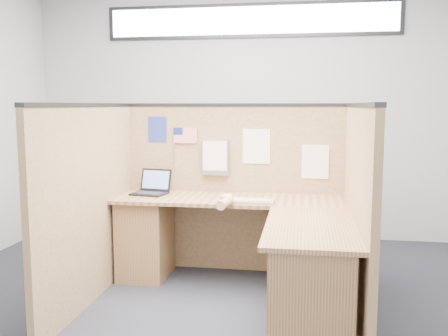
% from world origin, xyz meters
% --- Properties ---
extents(floor, '(5.00, 5.00, 0.00)m').
position_xyz_m(floor, '(0.00, 0.00, 0.00)').
color(floor, black).
rests_on(floor, ground).
extents(wall_back, '(5.00, 0.00, 5.00)m').
position_xyz_m(wall_back, '(0.00, 2.25, 1.40)').
color(wall_back, '#B1B3B6').
rests_on(wall_back, floor).
extents(wall_front, '(5.00, 0.00, 5.00)m').
position_xyz_m(wall_front, '(0.00, -2.25, 1.40)').
color(wall_front, '#B1B3B6').
rests_on(wall_front, floor).
extents(clerestory_window, '(3.30, 0.04, 0.38)m').
position_xyz_m(clerestory_window, '(0.00, 2.23, 2.45)').
color(clerestory_window, '#232328').
rests_on(clerestory_window, wall_back).
extents(cubicle_partitions, '(2.06, 1.83, 1.53)m').
position_xyz_m(cubicle_partitions, '(0.00, 0.43, 0.77)').
color(cubicle_partitions, brown).
rests_on(cubicle_partitions, floor).
extents(l_desk, '(1.95, 1.75, 0.73)m').
position_xyz_m(l_desk, '(0.18, 0.29, 0.39)').
color(l_desk, brown).
rests_on(l_desk, floor).
extents(laptop, '(0.32, 0.33, 0.21)m').
position_xyz_m(laptop, '(-0.72, 0.77, 0.78)').
color(laptop, black).
rests_on(laptop, l_desk).
extents(keyboard, '(0.45, 0.17, 0.03)m').
position_xyz_m(keyboard, '(0.17, 0.48, 0.74)').
color(keyboard, gray).
rests_on(keyboard, l_desk).
extents(mouse, '(0.12, 0.10, 0.05)m').
position_xyz_m(mouse, '(0.01, 0.48, 0.75)').
color(mouse, silver).
rests_on(mouse, l_desk).
extents(hand_forearm, '(0.11, 0.39, 0.08)m').
position_xyz_m(hand_forearm, '(0.02, 0.34, 0.77)').
color(hand_forearm, tan).
rests_on(hand_forearm, l_desk).
extents(blue_poster, '(0.17, 0.01, 0.23)m').
position_xyz_m(blue_poster, '(-0.71, 0.97, 1.29)').
color(blue_poster, navy).
rests_on(blue_poster, cubicle_partitions).
extents(american_flag, '(0.22, 0.01, 0.38)m').
position_xyz_m(american_flag, '(-0.48, 0.96, 1.23)').
color(american_flag, olive).
rests_on(american_flag, cubicle_partitions).
extents(file_holder, '(0.25, 0.05, 0.31)m').
position_xyz_m(file_holder, '(-0.17, 0.94, 1.04)').
color(file_holder, slate).
rests_on(file_holder, cubicle_partitions).
extents(paper_left, '(0.24, 0.01, 0.31)m').
position_xyz_m(paper_left, '(0.20, 0.97, 1.15)').
color(paper_left, white).
rests_on(paper_left, cubicle_partitions).
extents(paper_right, '(0.23, 0.01, 0.30)m').
position_xyz_m(paper_right, '(0.72, 0.97, 1.02)').
color(paper_right, white).
rests_on(paper_right, cubicle_partitions).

